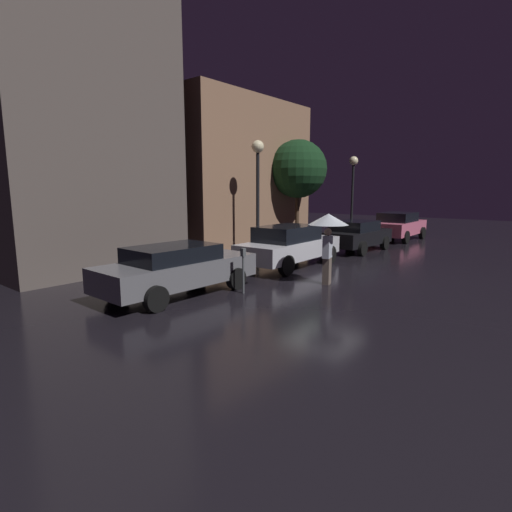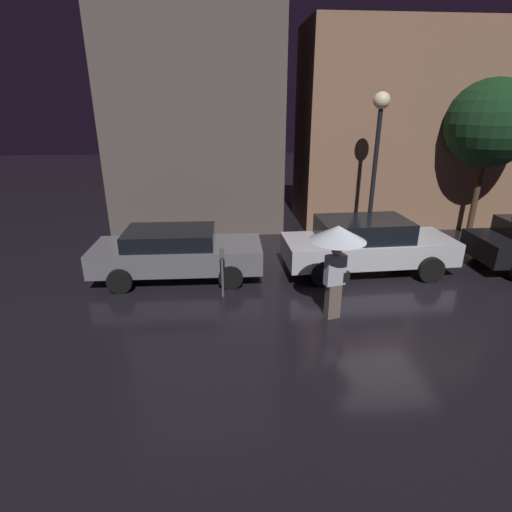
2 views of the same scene
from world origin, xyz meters
The scene contains 9 objects.
ground_plane centered at (0.00, 0.00, 0.00)m, with size 60.00×60.00×0.00m, color black.
building_facade_left centered at (-4.81, 6.50, 5.16)m, with size 6.04×3.00×10.32m.
building_facade_right centered at (2.95, 6.50, 3.51)m, with size 7.80×3.00×7.02m.
parked_car_grey centered at (-5.20, 1.51, 0.72)m, with size 4.45×1.90×1.34m.
parked_car_silver centered at (-0.04, 1.47, 0.79)m, with size 4.64×1.92×1.50m.
pedestrian_with_umbrella centered at (-1.62, -0.99, 1.71)m, with size 1.17×1.17×2.09m.
parking_meter centered at (-4.00, 0.22, 0.77)m, with size 0.12×0.10×1.24m.
street_lamp_near centered at (0.82, 3.65, 3.54)m, with size 0.50×0.50×4.73m.
street_tree centered at (4.83, 4.38, 3.77)m, with size 2.83×2.83×5.19m.
Camera 2 is at (-3.96, -8.55, 4.41)m, focal length 28.00 mm.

